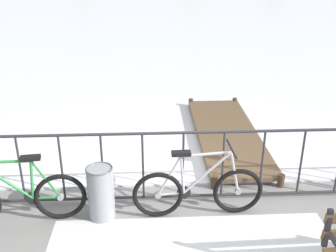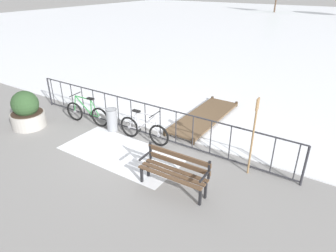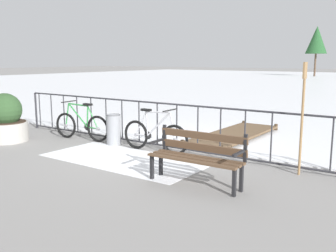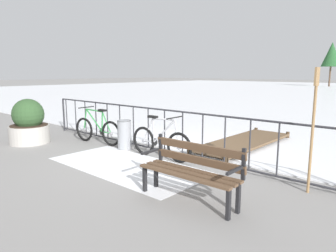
# 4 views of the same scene
# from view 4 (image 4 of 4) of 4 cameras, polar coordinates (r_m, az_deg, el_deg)

# --- Properties ---
(ground_plane) EXTENTS (160.00, 160.00, 0.00)m
(ground_plane) POSITION_cam_4_polar(r_m,az_deg,el_deg) (7.32, -0.63, -5.20)
(ground_plane) COLOR gray
(snow_patch) EXTENTS (3.45, 1.63, 0.01)m
(snow_patch) POSITION_cam_4_polar(r_m,az_deg,el_deg) (6.49, -7.58, -7.23)
(snow_patch) COLOR white
(snow_patch) RESTS_ON ground
(railing_fence) EXTENTS (9.06, 0.06, 1.07)m
(railing_fence) POSITION_cam_4_polar(r_m,az_deg,el_deg) (7.20, -0.63, -0.90)
(railing_fence) COLOR #2D2D33
(railing_fence) RESTS_ON ground
(bicycle_near_railing) EXTENTS (1.71, 0.52, 0.97)m
(bicycle_near_railing) POSITION_cam_4_polar(r_m,az_deg,el_deg) (6.89, -1.41, -3.00)
(bicycle_near_railing) COLOR black
(bicycle_near_railing) RESTS_ON ground
(bicycle_second) EXTENTS (1.71, 0.52, 0.97)m
(bicycle_second) POSITION_cam_4_polar(r_m,az_deg,el_deg) (8.56, -12.91, -0.72)
(bicycle_second) COLOR black
(bicycle_second) RESTS_ON ground
(park_bench) EXTENTS (1.61, 0.52, 0.89)m
(park_bench) POSITION_cam_4_polar(r_m,az_deg,el_deg) (4.67, 4.41, -7.50)
(park_bench) COLOR brown
(park_bench) RESTS_ON ground
(planter_with_shrub) EXTENTS (1.05, 1.05, 1.21)m
(planter_with_shrub) POSITION_cam_4_polar(r_m,az_deg,el_deg) (9.19, -24.24, 0.36)
(planter_with_shrub) COLOR #ADA8A0
(planter_with_shrub) RESTS_ON ground
(trash_bin) EXTENTS (0.35, 0.35, 0.73)m
(trash_bin) POSITION_cam_4_polar(r_m,az_deg,el_deg) (7.80, -8.04, -1.56)
(trash_bin) COLOR gray
(trash_bin) RESTS_ON ground
(oar_upright) EXTENTS (0.04, 0.16, 1.98)m
(oar_upright) POSITION_cam_4_polar(r_m,az_deg,el_deg) (5.27, 25.17, 0.58)
(oar_upright) COLOR #937047
(oar_upright) RESTS_ON ground
(wooden_dock) EXTENTS (1.10, 3.47, 0.20)m
(wooden_dock) POSITION_cam_4_polar(r_m,az_deg,el_deg) (8.33, 13.81, -2.80)
(wooden_dock) COLOR brown
(wooden_dock) RESTS_ON ground
(tree_centre) EXTENTS (2.47, 2.47, 5.91)m
(tree_centre) POSITION_cam_4_polar(r_m,az_deg,el_deg) (47.75, 27.92, 11.57)
(tree_centre) COLOR brown
(tree_centre) RESTS_ON ground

